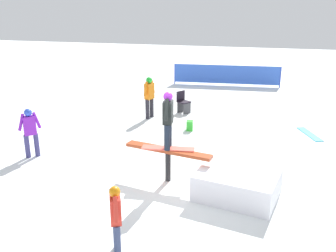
# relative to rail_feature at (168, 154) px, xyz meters

# --- Properties ---
(ground_plane) EXTENTS (60.00, 60.00, 0.00)m
(ground_plane) POSITION_rel_rail_feature_xyz_m (0.00, 0.00, -0.73)
(ground_plane) COLOR white
(rail_feature) EXTENTS (2.29, 0.72, 0.87)m
(rail_feature) POSITION_rel_rail_feature_xyz_m (0.00, 0.00, 0.00)
(rail_feature) COLOR black
(rail_feature) RESTS_ON ground
(snow_kicker_ramp) EXTENTS (2.06, 1.82, 0.63)m
(snow_kicker_ramp) POSITION_rel_rail_feature_xyz_m (-1.77, 0.36, -0.41)
(snow_kicker_ramp) COLOR white
(snow_kicker_ramp) RESTS_ON ground
(main_rider_on_rail) EXTENTS (1.33, 0.73, 1.45)m
(main_rider_on_rail) POSITION_rel_rail_feature_xyz_m (0.00, 0.00, 0.88)
(main_rider_on_rail) COLOR #F66151
(main_rider_on_rail) RESTS_ON rail_feature
(bystander_orange) EXTENTS (0.33, 0.70, 1.62)m
(bystander_orange) POSITION_rel_rail_feature_xyz_m (2.06, -5.06, 0.18)
(bystander_orange) COLOR #27242D
(bystander_orange) RESTS_ON ground
(bystander_red) EXTENTS (0.31, 0.56, 1.33)m
(bystander_red) POSITION_rel_rail_feature_xyz_m (0.17, 3.01, 0.02)
(bystander_red) COLOR #38446B
(bystander_red) RESTS_ON ground
(bystander_purple) EXTENTS (0.54, 0.49, 1.47)m
(bystander_purple) POSITION_rel_rail_feature_xyz_m (4.24, -0.49, 0.10)
(bystander_purple) COLOR #3C3A71
(bystander_purple) RESTS_ON ground
(loose_snowboard_cyan) EXTENTS (0.78, 1.44, 0.02)m
(loose_snowboard_cyan) POSITION_rel_rail_feature_xyz_m (-3.84, -4.59, -0.71)
(loose_snowboard_cyan) COLOR #2BAECC
(loose_snowboard_cyan) RESTS_ON ground
(folding_chair) EXTENTS (0.61, 0.61, 0.88)m
(folding_chair) POSITION_rel_rail_feature_xyz_m (0.95, -6.10, -0.31)
(folding_chair) COLOR #3F3F44
(folding_chair) RESTS_ON ground
(backpack_on_snow) EXTENTS (0.27, 0.33, 0.34)m
(backpack_on_snow) POSITION_rel_rail_feature_xyz_m (0.25, -4.00, -0.56)
(backpack_on_snow) COLOR green
(backpack_on_snow) RESTS_ON ground
(safety_fence) EXTENTS (5.67, 0.50, 1.10)m
(safety_fence) POSITION_rel_rail_feature_xyz_m (-0.18, -11.77, -0.13)
(safety_fence) COLOR blue
(safety_fence) RESTS_ON ground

